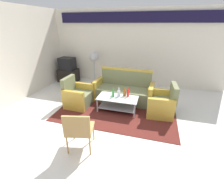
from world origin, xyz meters
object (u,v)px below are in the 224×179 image
tv_stand (68,75)px  wicker_chair (79,129)px  bottle_green (113,94)px  bottle_clear (119,93)px  bottle_brown (125,93)px  pedestal_fan (94,59)px  bottle_red (128,93)px  coffee_table (118,102)px  couch (124,91)px  armchair_right (161,104)px  television (67,64)px  armchair_left (78,96)px  cup (113,94)px

tv_stand → wicker_chair: bearing=-56.9°
bottle_green → bottle_clear: (0.14, 0.08, -0.00)m
bottle_brown → pedestal_fan: bearing=132.5°
bottle_red → pedestal_fan: pedestal_fan is taller
coffee_table → bottle_green: (-0.13, -0.02, 0.24)m
couch → bottle_brown: couch is taller
bottle_red → bottle_clear: (-0.24, -0.06, -0.00)m
bottle_clear → bottle_red: bearing=14.7°
armchair_right → tv_stand: (-3.73, 1.64, -0.03)m
tv_stand → armchair_right: bearing=-23.8°
couch → wicker_chair: size_ratio=2.18×
bottle_brown → television: size_ratio=0.36×
couch → armchair_right: 1.25m
armchair_right → bottle_green: size_ratio=3.26×
television → armchair_right: bearing=162.2°
armchair_left → bottle_brown: (1.37, 0.15, 0.21)m
television → pedestal_fan: 1.19m
bottle_green → wicker_chair: (-0.20, -1.63, -0.01)m
couch → wicker_chair: couch is taller
bottle_green → pedestal_fan: bearing=124.6°
bottle_brown → tv_stand: bearing=148.7°
cup → wicker_chair: bearing=-95.8°
armchair_right → coffee_table: size_ratio=0.77×
bottle_green → bottle_brown: bearing=27.2°
coffee_table → bottle_green: 0.27m
armchair_right → television: television is taller
couch → coffee_table: (-0.03, -0.67, -0.04)m
armchair_left → bottle_red: (1.47, 0.14, 0.22)m
bottle_brown → wicker_chair: (-0.49, -1.78, -0.00)m
coffee_table → bottle_red: bearing=23.9°
television → couch: bearing=162.8°
cup → bottle_brown: bearing=10.1°
television → wicker_chair: bearing=129.1°
couch → armchair_right: (1.13, -0.53, -0.03)m
bottle_red → bottle_green: (-0.38, -0.14, -0.00)m
bottle_brown → wicker_chair: wicker_chair is taller
coffee_table → television: bearing=145.2°
couch → bottle_red: 0.63m
coffee_table → cup: bearing=156.6°
cup → armchair_left: bearing=-175.0°
bottle_green → tv_stand: size_ratio=0.33×
coffee_table → wicker_chair: wicker_chair is taller
coffee_table → bottle_clear: size_ratio=4.33×
couch → bottle_brown: size_ratio=7.80×
tv_stand → wicker_chair: (2.24, -3.44, 0.23)m
television → coffee_table: bearing=151.3°
couch → bottle_clear: (-0.01, -0.62, 0.19)m
tv_stand → television: bearing=83.9°
wicker_chair → tv_stand: bearing=110.0°
bottle_brown → tv_stand: bottle_brown is taller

